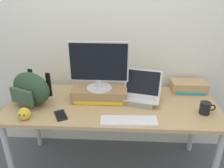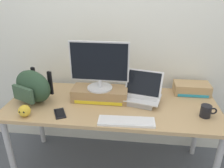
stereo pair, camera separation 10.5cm
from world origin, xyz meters
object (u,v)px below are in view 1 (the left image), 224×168
coffee_mug (205,108)px  plush_toy (24,114)px  desktop_monitor (99,66)px  messenger_backpack (31,89)px  toner_box_cyan (189,86)px  toner_box_yellow (99,94)px  cell_phone (61,115)px  open_laptop (141,96)px  external_keyboard (129,121)px

coffee_mug → plush_toy: coffee_mug is taller
desktop_monitor → messenger_backpack: 0.60m
desktop_monitor → messenger_backpack: desktop_monitor is taller
coffee_mug → toner_box_cyan: 0.40m
toner_box_yellow → messenger_backpack: (-0.56, -0.09, 0.08)m
coffee_mug → plush_toy: bearing=-173.6°
cell_phone → toner_box_cyan: toner_box_cyan is taller
desktop_monitor → open_laptop: size_ratio=1.38×
coffee_mug → plush_toy: size_ratio=1.33×
open_laptop → cell_phone: (-0.64, -0.27, -0.05)m
plush_toy → coffee_mug: bearing=6.4°
external_keyboard → toner_box_yellow: bearing=125.1°
external_keyboard → plush_toy: (-0.78, -0.00, 0.04)m
coffee_mug → open_laptop: bearing=160.6°
cell_phone → coffee_mug: bearing=-22.4°
open_laptop → cell_phone: open_laptop is taller
cell_phone → messenger_backpack: bearing=120.6°
open_laptop → messenger_backpack: size_ratio=0.87×
toner_box_yellow → coffee_mug: 0.87m
open_laptop → plush_toy: (-0.90, -0.33, -0.01)m
open_laptop → coffee_mug: open_laptop is taller
messenger_backpack → coffee_mug: bearing=20.9°
open_laptop → cell_phone: 0.69m
external_keyboard → coffee_mug: bearing=12.3°
toner_box_yellow → desktop_monitor: desktop_monitor is taller
external_keyboard → plush_toy: plush_toy is taller
toner_box_yellow → desktop_monitor: (-0.00, -0.00, 0.26)m
messenger_backpack → cell_phone: size_ratio=2.43×
plush_toy → toner_box_cyan: bearing=22.2°
plush_toy → toner_box_cyan: size_ratio=0.29×
coffee_mug → toner_box_cyan: size_ratio=0.39×
messenger_backpack → toner_box_cyan: messenger_backpack is taller
toner_box_yellow → coffee_mug: (0.85, -0.18, -0.01)m
external_keyboard → toner_box_cyan: bearing=41.9°
open_laptop → external_keyboard: size_ratio=0.85×
desktop_monitor → toner_box_cyan: 0.90m
external_keyboard → coffee_mug: (0.60, 0.15, 0.04)m
plush_toy → open_laptop: bearing=20.0°
messenger_backpack → desktop_monitor: bearing=33.8°
desktop_monitor → toner_box_yellow: bearing=89.8°
messenger_backpack → cell_phone: messenger_backpack is taller
messenger_backpack → plush_toy: size_ratio=4.41×
coffee_mug → plush_toy: (-1.38, -0.15, -0.00)m
toner_box_yellow → coffee_mug: bearing=-11.9°
coffee_mug → external_keyboard: bearing=-165.6°
messenger_backpack → toner_box_cyan: size_ratio=1.28×
open_laptop → toner_box_cyan: bearing=39.6°
coffee_mug → toner_box_cyan: (-0.03, 0.40, 0.00)m
open_laptop → messenger_backpack: (-0.93, -0.09, 0.09)m
cell_phone → plush_toy: 0.27m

